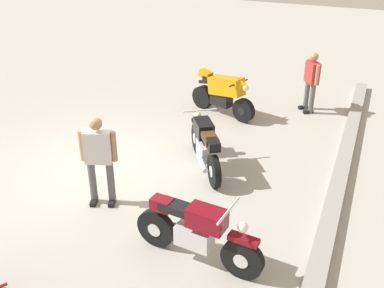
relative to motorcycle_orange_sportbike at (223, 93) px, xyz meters
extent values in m
plane|color=#ADAAA3|center=(3.55, -1.41, -0.59)|extent=(40.00, 40.00, 0.00)
cube|color=gray|center=(3.55, 3.19, -0.52)|extent=(14.00, 0.30, 0.15)
cylinder|color=black|center=(0.24, 0.62, -0.29)|extent=(0.36, 0.62, 0.60)
cylinder|color=black|center=(-0.24, -0.64, -0.29)|extent=(0.42, 0.64, 0.60)
cylinder|color=black|center=(0.24, 0.62, -0.29)|extent=(0.24, 0.26, 0.21)
cylinder|color=black|center=(-0.24, -0.64, -0.29)|extent=(0.24, 0.26, 0.21)
cube|color=black|center=(-0.02, -0.06, -0.19)|extent=(0.46, 0.62, 0.32)
cube|color=orange|center=(0.03, 0.08, 0.21)|extent=(0.69, 1.05, 0.57)
cone|color=orange|center=(0.22, 0.57, 0.36)|extent=(0.44, 0.45, 0.39)
cube|color=black|center=(-0.11, -0.29, 0.28)|extent=(0.46, 0.65, 0.12)
cube|color=orange|center=(-0.22, -0.57, 0.36)|extent=(0.33, 0.40, 0.23)
cylinder|color=black|center=(-0.12, -0.55, 0.18)|extent=(0.22, 0.40, 0.17)
cylinder|color=black|center=(-0.27, -0.50, 0.18)|extent=(0.22, 0.40, 0.17)
cylinder|color=black|center=(0.17, 0.44, 0.38)|extent=(0.67, 0.28, 0.04)
sphere|color=silver|center=(0.24, 0.64, 0.31)|extent=(0.16, 0.16, 0.16)
cylinder|color=black|center=(5.44, 2.18, -0.27)|extent=(0.19, 0.65, 0.64)
cylinder|color=black|center=(5.29, 0.74, -0.27)|extent=(0.19, 0.65, 0.64)
cylinder|color=silver|center=(5.44, 2.18, -0.27)|extent=(0.16, 0.24, 0.22)
cylinder|color=silver|center=(5.29, 0.74, -0.27)|extent=(0.16, 0.24, 0.22)
cube|color=silver|center=(5.36, 1.41, -0.17)|extent=(0.34, 0.59, 0.32)
cube|color=maroon|center=(5.38, 1.61, 0.23)|extent=(0.38, 0.59, 0.30)
cube|color=maroon|center=(5.44, 2.18, 0.08)|extent=(0.21, 0.45, 0.08)
cube|color=black|center=(5.33, 1.16, 0.25)|extent=(0.32, 0.62, 0.12)
cube|color=maroon|center=(5.30, 0.86, 0.23)|extent=(0.25, 0.34, 0.18)
cylinder|color=silver|center=(5.15, 1.03, -0.22)|extent=(0.17, 0.57, 0.16)
cylinder|color=silver|center=(5.41, 1.94, 0.48)|extent=(0.70, 0.11, 0.04)
sphere|color=silver|center=(5.44, 2.16, 0.28)|extent=(0.16, 0.16, 0.16)
cylinder|color=black|center=(2.13, 0.15, -0.27)|extent=(0.59, 0.47, 0.64)
cylinder|color=black|center=(3.32, 0.98, -0.27)|extent=(0.59, 0.47, 0.64)
cylinder|color=silver|center=(2.13, 0.15, -0.27)|extent=(0.26, 0.24, 0.22)
cylinder|color=silver|center=(3.32, 0.98, -0.27)|extent=(0.26, 0.24, 0.22)
cube|color=silver|center=(2.77, 0.59, -0.17)|extent=(0.62, 0.55, 0.32)
cube|color=black|center=(2.60, 0.48, 0.23)|extent=(0.64, 0.58, 0.30)
cube|color=black|center=(2.13, 0.15, 0.08)|extent=(0.45, 0.38, 0.08)
cube|color=#4C2D19|center=(2.97, 0.74, 0.25)|extent=(0.64, 0.56, 0.12)
cube|color=black|center=(3.22, 0.91, 0.23)|extent=(0.39, 0.36, 0.18)
cylinder|color=silver|center=(3.19, 0.68, -0.22)|extent=(0.52, 0.41, 0.16)
cylinder|color=silver|center=(2.33, 0.29, 0.48)|extent=(0.43, 0.59, 0.04)
sphere|color=silver|center=(2.15, 0.16, 0.28)|extent=(0.16, 0.16, 0.16)
cylinder|color=#59595B|center=(4.66, -0.84, -0.18)|extent=(0.17, 0.17, 0.83)
cube|color=black|center=(4.71, -0.82, -0.55)|extent=(0.28, 0.18, 0.08)
cylinder|color=#59595B|center=(4.55, -0.53, -0.18)|extent=(0.17, 0.17, 0.83)
cube|color=black|center=(4.60, -0.51, -0.55)|extent=(0.28, 0.18, 0.08)
cube|color=silver|center=(4.60, -0.68, 0.53)|extent=(0.37, 0.51, 0.59)
cylinder|color=tan|center=(4.70, -0.94, 0.55)|extent=(0.12, 0.12, 0.55)
cylinder|color=tan|center=(4.51, -0.42, 0.55)|extent=(0.12, 0.12, 0.55)
sphere|color=tan|center=(4.60, -0.68, 0.97)|extent=(0.23, 0.23, 0.23)
cylinder|color=#59595B|center=(-1.21, 1.91, -0.21)|extent=(0.18, 0.18, 0.78)
cube|color=black|center=(-1.18, 1.86, -0.55)|extent=(0.23, 0.27, 0.08)
cylinder|color=#59595B|center=(-0.96, 2.09, -0.21)|extent=(0.18, 0.18, 0.78)
cube|color=black|center=(-0.93, 2.04, -0.55)|extent=(0.23, 0.27, 0.08)
cube|color=#B23333|center=(-1.09, 2.00, 0.46)|extent=(0.48, 0.43, 0.55)
cylinder|color=tan|center=(-1.30, 1.85, 0.48)|extent=(0.13, 0.13, 0.52)
cylinder|color=tan|center=(-0.87, 2.15, 0.48)|extent=(0.13, 0.13, 0.52)
sphere|color=tan|center=(-1.09, 2.00, 0.87)|extent=(0.21, 0.21, 0.21)
camera|label=1|loc=(10.25, 3.42, 4.10)|focal=42.15mm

